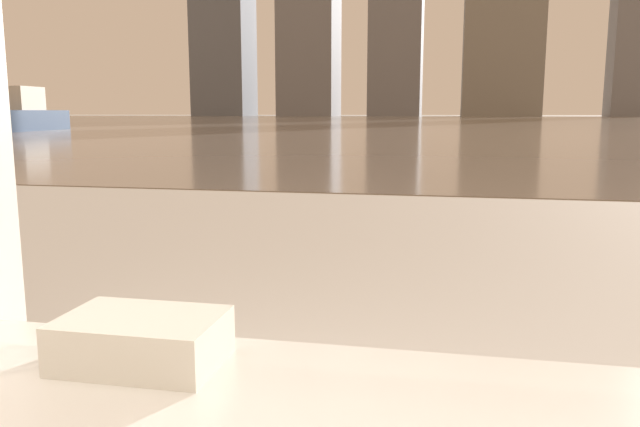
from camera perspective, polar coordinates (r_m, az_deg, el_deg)
towel_stack at (r=1.07m, az=-15.96°, el=-11.06°), size 0.26×0.17×0.08m
harbor_water at (r=62.02m, az=11.31°, el=8.30°), size 180.00×110.00×0.01m
harbor_boat_0 at (r=33.49m, az=-25.64°, el=8.11°), size 2.41×5.71×2.09m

